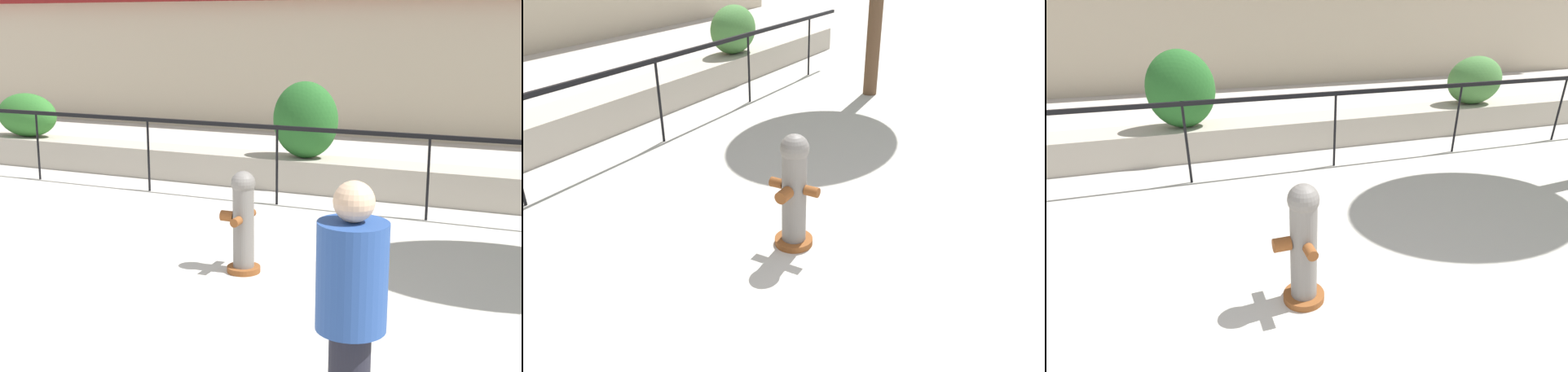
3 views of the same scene
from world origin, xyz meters
TOP-DOWN VIEW (x-y plane):
  - ground_plane at (0.00, 0.00)m, footprint 120.00×120.00m
  - planter_wall_low at (0.00, 6.00)m, footprint 18.00×0.70m
  - fence_railing_segment at (-0.00, 4.90)m, footprint 15.00×0.05m
  - hedge_bush_0 at (-5.45, 6.00)m, footprint 1.28×0.62m
  - hedge_bush_1 at (0.02, 6.00)m, footprint 1.04×0.70m
  - fire_hydrant at (0.78, 2.07)m, footprint 0.43×0.47m
  - pedestrian at (2.80, -0.82)m, footprint 0.44×0.44m

SIDE VIEW (x-z plane):
  - ground_plane at x=0.00m, z-range 0.00..0.00m
  - planter_wall_low at x=0.00m, z-range 0.00..0.50m
  - fire_hydrant at x=0.78m, z-range 0.01..1.09m
  - hedge_bush_0 at x=-5.45m, z-range 0.50..1.30m
  - pedestrian at x=2.80m, z-range 0.12..1.85m
  - fence_railing_segment at x=0.00m, z-range 0.44..1.59m
  - hedge_bush_1 at x=0.02m, z-range 0.50..1.69m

